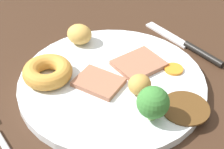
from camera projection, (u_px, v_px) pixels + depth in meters
dining_table at (119, 78)px, 59.56cm from camera, size 120.00×84.00×3.60cm
dinner_plate at (112, 83)px, 54.78cm from camera, size 30.00×30.00×1.40cm
gravy_pool at (185, 108)px, 49.13cm from camera, size 7.11×7.11×0.30cm
meat_slice_main at (139, 64)px, 56.81cm from camera, size 7.86×6.62×0.80cm
meat_slice_under at (99, 82)px, 53.17cm from camera, size 7.66×8.62×0.80cm
yorkshire_pudding at (48, 72)px, 53.77cm from camera, size 7.94×7.94×2.60cm
roast_potato_left at (140, 85)px, 50.95cm from camera, size 4.10×4.00×3.13cm
roast_potato_right at (79, 34)px, 61.35cm from camera, size 5.63×5.88×3.58cm
carrot_coin_front at (174, 69)px, 56.02cm from camera, size 3.09×3.09×0.44cm
broccoli_floret at (153, 103)px, 45.97cm from camera, size 4.56×4.56×5.27cm
knife at (189, 46)px, 63.18cm from camera, size 1.86×18.52×1.20cm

